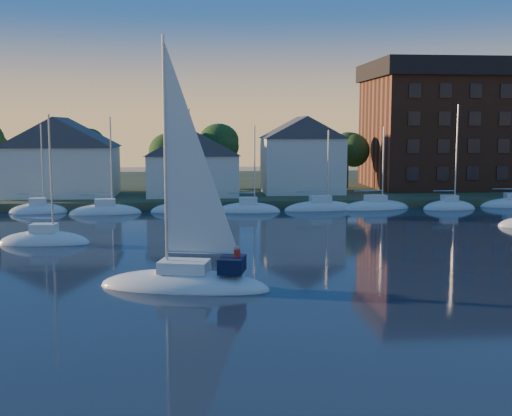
{
  "coord_description": "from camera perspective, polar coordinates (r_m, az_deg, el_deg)",
  "views": [
    {
      "loc": [
        -5.6,
        -22.74,
        9.51
      ],
      "look_at": [
        -1.41,
        22.0,
        3.78
      ],
      "focal_mm": 45.0,
      "sensor_mm": 36.0,
      "label": 1
    }
  ],
  "objects": [
    {
      "name": "clubhouse_centre",
      "position": [
        79.86,
        -5.65,
        4.09
      ],
      "size": [
        11.55,
        8.4,
        8.08
      ],
      "color": "white",
      "rests_on": "shoreline_land"
    },
    {
      "name": "wooden_dock",
      "position": [
        75.55,
        -1.06,
        0.03
      ],
      "size": [
        120.0,
        3.0,
        1.0
      ],
      "primitive_type": "cube",
      "color": "brown",
      "rests_on": "ground"
    },
    {
      "name": "clubhouse_east",
      "position": [
        82.94,
        4.1,
        4.82
      ],
      "size": [
        10.5,
        8.4,
        9.8
      ],
      "color": "white",
      "rests_on": "shoreline_land"
    },
    {
      "name": "ground",
      "position": [
        25.27,
        8.13,
        -14.91
      ],
      "size": [
        260.0,
        260.0,
        0.0
      ],
      "primitive_type": "plane",
      "color": "black",
      "rests_on": "ground"
    },
    {
      "name": "hero_sailboat",
      "position": [
        38.34,
        -6.18,
        -6.15
      ],
      "size": [
        10.79,
        5.64,
        15.78
      ],
      "rotation": [
        0.0,
        0.0,
        2.91
      ],
      "color": "silver",
      "rests_on": "ground"
    },
    {
      "name": "condo_block",
      "position": [
        96.22,
        19.1,
        7.03
      ],
      "size": [
        31.0,
        17.0,
        17.4
      ],
      "color": "brown",
      "rests_on": "shoreline_land"
    },
    {
      "name": "clubhouse_west",
      "position": [
        82.47,
        -16.87,
        4.46
      ],
      "size": [
        13.65,
        9.45,
        9.64
      ],
      "color": "white",
      "rests_on": "shoreline_land"
    },
    {
      "name": "tree_line",
      "position": [
        86.11,
        -0.29,
        5.71
      ],
      "size": [
        93.4,
        5.4,
        8.9
      ],
      "color": "#352218",
      "rests_on": "shoreline_land"
    },
    {
      "name": "moored_fleet",
      "position": [
        72.57,
        -0.88,
        -0.19
      ],
      "size": [
        87.5,
        2.4,
        12.05
      ],
      "color": "silver",
      "rests_on": "ground"
    },
    {
      "name": "shoreline_land",
      "position": [
        98.36,
        -2.06,
        1.71
      ],
      "size": [
        160.0,
        50.0,
        2.0
      ],
      "primitive_type": "cube",
      "color": "#334025",
      "rests_on": "ground"
    },
    {
      "name": "drifting_sailboat_left",
      "position": [
        55.15,
        -18.28,
        -2.94
      ],
      "size": [
        7.58,
        2.97,
        11.59
      ],
      "rotation": [
        0.0,
        0.0,
        -0.07
      ],
      "color": "silver",
      "rests_on": "ground"
    }
  ]
}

